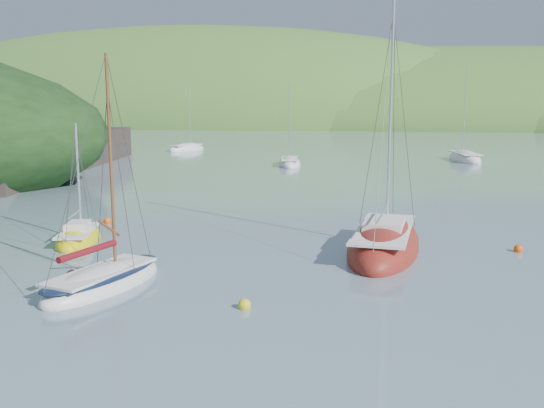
% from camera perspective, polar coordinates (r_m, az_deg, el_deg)
% --- Properties ---
extents(ground, '(700.00, 700.00, 0.00)m').
position_cam_1_polar(ground, '(21.36, -6.25, -9.09)').
color(ground, gray).
rests_on(ground, ground).
extents(shoreline_hills, '(690.00, 135.00, 56.00)m').
position_cam_1_polar(shoreline_hills, '(192.39, 7.29, 7.68)').
color(shoreline_hills, '#2F6D29').
rests_on(shoreline_hills, ground).
extents(daysailer_white, '(3.52, 6.32, 9.18)m').
position_cam_1_polar(daysailer_white, '(23.59, -15.60, -7.03)').
color(daysailer_white, white).
rests_on(daysailer_white, ground).
extents(sloop_red, '(3.79, 9.36, 13.56)m').
position_cam_1_polar(sloop_red, '(28.46, 10.49, -3.89)').
color(sloop_red, maroon).
rests_on(sloop_red, ground).
extents(sailboat_yellow, '(3.11, 5.10, 6.33)m').
position_cam_1_polar(sailboat_yellow, '(31.29, -17.74, -3.10)').
color(sailboat_yellow, yellow).
rests_on(sailboat_yellow, ground).
extents(distant_sloop_a, '(3.50, 6.90, 9.40)m').
position_cam_1_polar(distant_sloop_a, '(64.26, 1.66, 3.79)').
color(distant_sloop_a, white).
rests_on(distant_sloop_a, ground).
extents(distant_sloop_b, '(4.29, 8.36, 11.37)m').
position_cam_1_polar(distant_sloop_b, '(72.49, 17.68, 4.04)').
color(distant_sloop_b, white).
rests_on(distant_sloop_b, ground).
extents(distant_sloop_c, '(4.58, 7.05, 9.50)m').
position_cam_1_polar(distant_sloop_c, '(83.87, -8.04, 5.11)').
color(distant_sloop_c, white).
rests_on(distant_sloop_c, ground).
extents(mooring_buoys, '(21.96, 12.54, 0.48)m').
position_cam_1_polar(mooring_buoys, '(26.18, -5.22, -5.24)').
color(mooring_buoys, yellow).
rests_on(mooring_buoys, ground).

